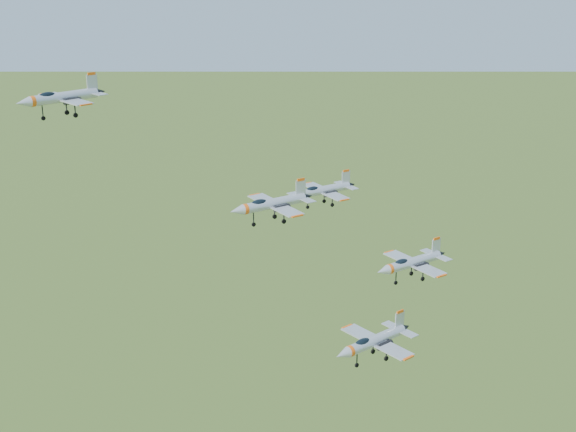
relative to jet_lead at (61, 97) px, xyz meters
name	(u,v)px	position (x,y,z in m)	size (l,w,h in m)	color
jet_lead	(61,97)	(0.00, 0.00, 0.00)	(12.51, 10.62, 3.39)	#B3B8C1
jet_left_high	(271,204)	(23.73, -12.88, -14.32)	(13.07, 10.84, 3.49)	#B3B8C1
jet_right_high	(411,262)	(30.05, -35.94, -15.62)	(10.54, 8.78, 2.82)	#B3B8C1
jet_left_low	(322,190)	(36.29, -4.82, -16.49)	(12.04, 9.97, 3.22)	#B3B8C1
jet_right_low	(373,341)	(29.83, -29.27, -28.75)	(13.05, 10.99, 3.51)	#B3B8C1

